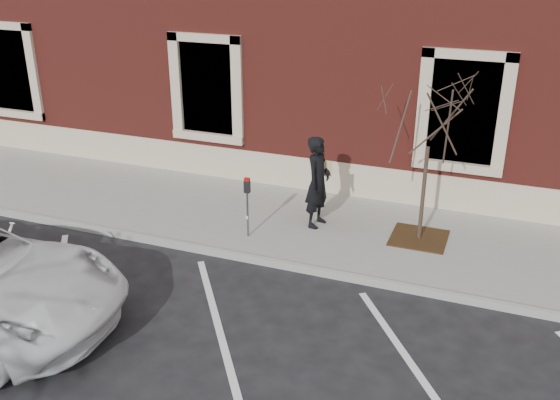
% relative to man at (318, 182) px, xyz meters
% --- Properties ---
extents(ground, '(120.00, 120.00, 0.00)m').
position_rel_man_xyz_m(ground, '(-0.41, -1.71, -1.12)').
color(ground, '#28282B').
rests_on(ground, ground).
extents(sidewalk_near, '(40.00, 3.50, 0.15)m').
position_rel_man_xyz_m(sidewalk_near, '(-0.41, 0.04, -1.05)').
color(sidewalk_near, '#A3A299').
rests_on(sidewalk_near, ground).
extents(curb_near, '(40.00, 0.12, 0.15)m').
position_rel_man_xyz_m(curb_near, '(-0.41, -1.76, -1.05)').
color(curb_near, '#9E9E99').
rests_on(curb_near, ground).
extents(parking_stripes, '(28.00, 4.40, 0.01)m').
position_rel_man_xyz_m(parking_stripes, '(-0.41, -3.91, -1.12)').
color(parking_stripes, silver).
rests_on(parking_stripes, ground).
extents(building_civic, '(40.00, 8.62, 8.00)m').
position_rel_man_xyz_m(building_civic, '(-0.41, 6.03, 2.87)').
color(building_civic, maroon).
rests_on(building_civic, ground).
extents(man, '(0.57, 0.77, 1.94)m').
position_rel_man_xyz_m(man, '(0.00, 0.00, 0.00)').
color(man, black).
rests_on(man, sidewalk_near).
extents(parking_meter, '(0.12, 0.09, 1.27)m').
position_rel_man_xyz_m(parking_meter, '(-1.15, -1.02, -0.09)').
color(parking_meter, '#595B60').
rests_on(parking_meter, sidewalk_near).
extents(tree_grate, '(1.11, 1.11, 0.03)m').
position_rel_man_xyz_m(tree_grate, '(2.14, 0.12, -0.96)').
color(tree_grate, '#453016').
rests_on(tree_grate, sidewalk_near).
extents(sapling, '(2.13, 2.13, 3.55)m').
position_rel_man_xyz_m(sapling, '(2.14, 0.12, 1.51)').
color(sapling, '#3F3026').
rests_on(sapling, sidewalk_near).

